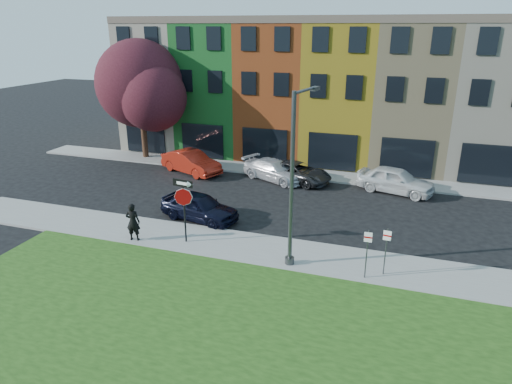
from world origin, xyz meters
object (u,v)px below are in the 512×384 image
(sedan_near, at_px, (199,207))
(street_lamp, at_px, (294,181))
(man, at_px, (133,222))
(stop_sign, at_px, (184,198))

(sedan_near, height_order, street_lamp, street_lamp)
(sedan_near, relative_size, street_lamp, 0.63)
(sedan_near, xyz_separation_m, street_lamp, (5.90, -3.16, 3.11))
(man, relative_size, street_lamp, 0.25)
(man, height_order, sedan_near, man)
(man, distance_m, sedan_near, 3.94)
(man, relative_size, sedan_near, 0.40)
(man, bearing_deg, stop_sign, -176.95)
(sedan_near, bearing_deg, street_lamp, -105.88)
(stop_sign, relative_size, man, 1.67)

